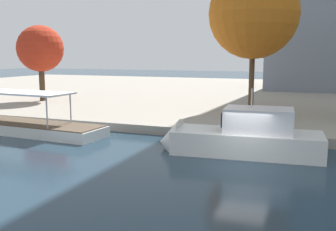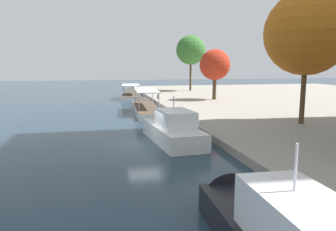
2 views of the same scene
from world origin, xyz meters
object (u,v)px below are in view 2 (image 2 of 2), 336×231
mooring_bollard_0 (158,96)px  tree_0 (214,63)px  tour_boat_1 (146,109)px  motor_yacht_2 (171,132)px  tree_3 (191,50)px  tour_boat_0 (131,97)px  tree_4 (305,33)px

mooring_bollard_0 → tree_0: 10.45m
tour_boat_1 → mooring_bollard_0: bearing=-16.4°
tour_boat_1 → tree_0: 14.96m
motor_yacht_2 → tree_0: 27.16m
motor_yacht_2 → tree_3: (-42.03, 14.02, 8.63)m
tour_boat_0 → tree_4: size_ratio=0.96×
tour_boat_1 → tree_3: size_ratio=1.26×
motor_yacht_2 → tour_boat_0: bearing=-5.4°
tree_0 → tour_boat_1: bearing=-60.9°
tour_boat_1 → tree_3: bearing=-25.1°
tree_0 → tree_3: 18.82m
tree_3 → tree_0: bearing=-5.1°
tour_boat_1 → tree_0: bearing=-57.6°
mooring_bollard_0 → tree_4: bearing=19.4°
mooring_bollard_0 → tree_4: 27.75m
tour_boat_1 → motor_yacht_2: size_ratio=1.58×
tree_0 → motor_yacht_2: bearing=-27.7°
mooring_bollard_0 → tour_boat_0: bearing=-154.7°
mooring_bollard_0 → tree_3: 20.36m
motor_yacht_2 → tree_0: tree_0 is taller
tree_0 → tree_4: (22.14, 0.33, 2.58)m
tree_3 → tree_4: 40.67m
mooring_bollard_0 → tree_0: (2.95, 8.50, 5.32)m
tour_boat_0 → tree_3: size_ratio=0.99×
tour_boat_1 → tree_4: 21.59m
motor_yacht_2 → tree_4: tree_4 is taller
tour_boat_0 → mooring_bollard_0: 8.58m
tree_0 → tree_3: size_ratio=0.68×
tour_boat_0 → tree_0: bearing=-125.7°
motor_yacht_2 → tree_3: tree_3 is taller
tour_boat_1 → tree_3: (-25.15, 13.60, 9.11)m
tour_boat_0 → tour_boat_1: (17.32, 0.21, -0.02)m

